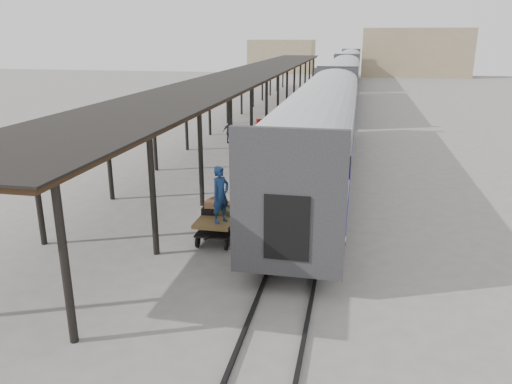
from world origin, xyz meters
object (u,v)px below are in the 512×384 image
object	(u,v)px
pedestrian	(230,132)
luggage_tug	(262,129)
baggage_cart	(219,221)
porter	(221,195)

from	to	relation	value
pedestrian	luggage_tug	bearing A→B (deg)	-115.86
pedestrian	baggage_cart	bearing A→B (deg)	110.01
luggage_tug	porter	xyz separation A→B (m)	(2.21, -18.99, 1.28)
luggage_tug	porter	distance (m)	19.16
baggage_cart	pedestrian	world-z (taller)	pedestrian
baggage_cart	porter	xyz separation A→B (m)	(0.25, -0.65, 1.18)
baggage_cart	luggage_tug	world-z (taller)	luggage_tug
baggage_cart	pedestrian	size ratio (longest dim) A/B	1.55
luggage_tug	pedestrian	size ratio (longest dim) A/B	0.98
baggage_cart	luggage_tug	distance (m)	18.44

